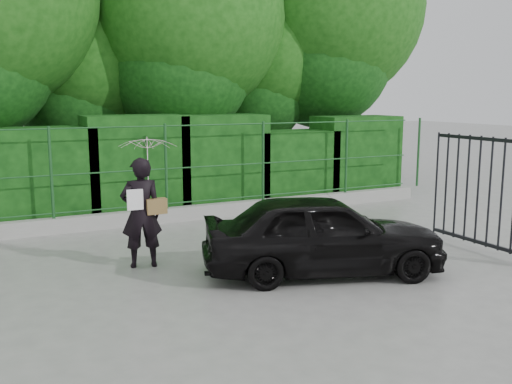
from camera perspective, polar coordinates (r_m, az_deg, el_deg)
name	(u,v)px	position (r m, az deg, el deg)	size (l,w,h in m)	color
ground	(237,287)	(8.17, -1.90, -9.50)	(80.00, 80.00, 0.00)	gray
kerb	(149,217)	(12.23, -10.65, -2.46)	(14.00, 0.25, 0.30)	#9E9E99
fence	(158,167)	(12.12, -9.80, 2.49)	(14.13, 0.06, 1.80)	#1A4A20
hedge	(129,168)	(13.00, -12.58, 2.31)	(14.20, 1.20, 2.27)	black
trees	(152,19)	(15.51, -10.34, 16.67)	(17.10, 6.15, 8.08)	black
woman	(145,183)	(9.06, -11.00, 0.85)	(0.94, 0.91, 2.05)	black
car	(323,234)	(8.68, 6.70, -4.18)	(1.46, 3.62, 1.23)	black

